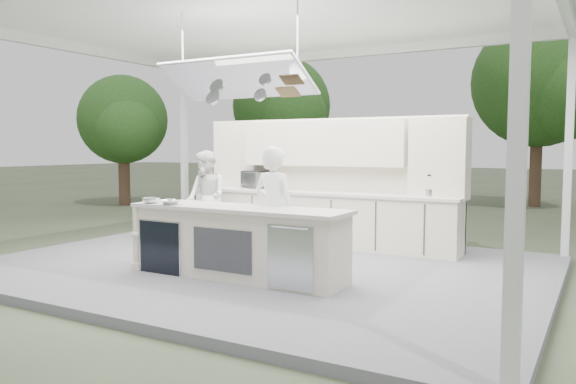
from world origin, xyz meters
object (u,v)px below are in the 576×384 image
Objects in this scene: demo_island at (236,242)px; head_chef at (274,211)px; sous_chef at (206,197)px; back_counter at (319,218)px.

demo_island is 1.78× the size of head_chef.
sous_chef is (-1.95, 1.85, 0.36)m from demo_island.
head_chef is (0.36, 0.38, 0.40)m from demo_island.
demo_island is at bearing -19.57° from sous_chef.
demo_island is at bearing -86.37° from back_counter.
back_counter is at bearing 52.45° from sous_chef.
sous_chef is (-1.77, -0.96, 0.36)m from back_counter.
demo_island is at bearing 51.82° from head_chef.
head_chef is at bearing -8.44° from sous_chef.
back_counter is 3.02× the size of sous_chef.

